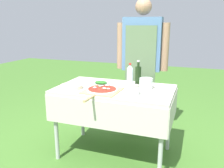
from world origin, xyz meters
name	(u,v)px	position (x,y,z in m)	size (l,w,h in m)	color
ground_plane	(115,153)	(0.00, 0.00, 0.00)	(12.00, 12.00, 0.00)	#477A2D
prep_table	(115,96)	(0.00, 0.00, 0.69)	(1.25, 0.75, 0.78)	beige
person_cook	(142,58)	(0.14, 0.64, 1.03)	(0.66, 0.23, 1.75)	#4C4C51
pizza_on_peel	(102,90)	(-0.08, -0.17, 0.80)	(0.37, 0.56, 0.05)	tan
oil_bottle	(138,75)	(0.19, 0.26, 0.89)	(0.07, 0.07, 0.27)	black
water_bottle	(130,76)	(0.15, 0.05, 0.91)	(0.07, 0.07, 0.27)	silver
herb_container	(101,83)	(-0.20, 0.09, 0.80)	(0.17, 0.12, 0.04)	silver
mixing_tub	(146,84)	(0.32, 0.07, 0.84)	(0.14, 0.14, 0.12)	silver
plate_stack	(71,87)	(-0.43, -0.18, 0.80)	(0.24, 0.24, 0.04)	beige
sauce_jar	(135,90)	(0.27, -0.16, 0.83)	(0.07, 0.07, 0.10)	silver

